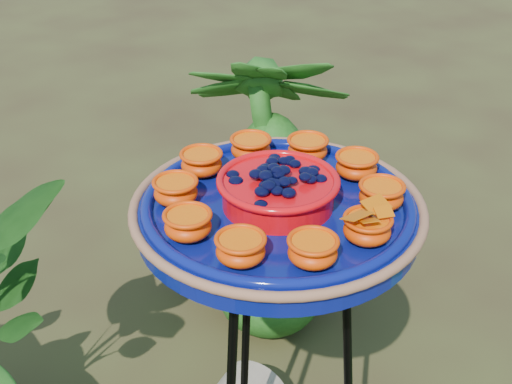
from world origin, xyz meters
The scene contains 3 objects.
tripod_stand centered at (0.03, -0.04, 0.56)m, with size 0.43×0.43×0.91m.
feeder_dish centered at (0.03, -0.04, 0.96)m, with size 0.59×0.59×0.11m.
shrub_back_right centered at (0.73, 0.67, 0.45)m, with size 0.50×0.50×0.90m, color #1A4B14.
Camera 1 is at (-0.68, -0.72, 1.57)m, focal length 50.00 mm.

